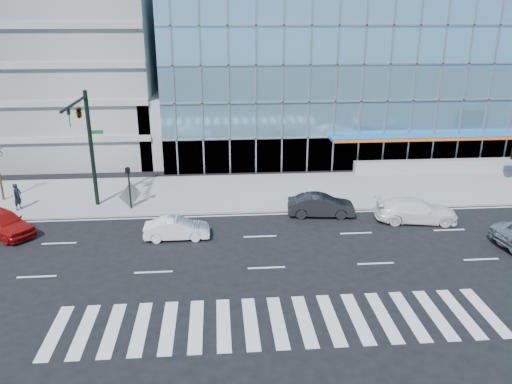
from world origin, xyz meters
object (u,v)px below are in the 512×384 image
(dark_sedan, at_px, (321,205))
(tilted_panel, at_px, (130,195))
(white_sedan, at_px, (177,229))
(ped_signal_post, at_px, (129,181))
(pedestrian, at_px, (17,197))
(traffic_signal, at_px, (83,125))
(white_suv, at_px, (416,210))
(red_sedan, at_px, (3,223))

(dark_sedan, distance_m, tilted_panel, 13.14)
(white_sedan, distance_m, tilted_panel, 6.23)
(ped_signal_post, height_order, tilted_panel, ped_signal_post)
(dark_sedan, bearing_deg, tilted_panel, 86.38)
(ped_signal_post, distance_m, pedestrian, 7.76)
(ped_signal_post, bearing_deg, white_sedan, -54.07)
(traffic_signal, height_order, white_suv, traffic_signal)
(red_sedan, height_order, pedestrian, pedestrian)
(traffic_signal, xyz_separation_m, red_sedan, (-4.69, -3.00, -5.37))
(ped_signal_post, distance_m, white_suv, 19.23)
(traffic_signal, xyz_separation_m, tilted_panel, (2.44, 0.68, -5.10))
(dark_sedan, xyz_separation_m, red_sedan, (-20.07, -1.43, 0.06))
(ped_signal_post, xyz_separation_m, red_sedan, (-7.19, -3.38, -1.34))
(traffic_signal, relative_size, pedestrian, 4.32)
(white_suv, xyz_separation_m, dark_sedan, (-6.00, 1.44, -0.03))
(white_suv, relative_size, dark_sedan, 1.18)
(white_suv, distance_m, pedestrian, 26.84)
(ped_signal_post, height_order, white_sedan, ped_signal_post)
(white_sedan, xyz_separation_m, tilted_panel, (-3.54, 5.11, 0.42))
(white_sedan, distance_m, red_sedan, 10.76)
(white_sedan, height_order, red_sedan, red_sedan)
(ped_signal_post, bearing_deg, traffic_signal, -171.48)
(traffic_signal, bearing_deg, pedestrian, 170.27)
(traffic_signal, relative_size, white_sedan, 2.04)
(ped_signal_post, bearing_deg, pedestrian, 176.17)
(traffic_signal, xyz_separation_m, ped_signal_post, (2.50, 0.37, -4.02))
(white_suv, xyz_separation_m, pedestrian, (-26.56, 3.89, 0.32))
(white_sedan, bearing_deg, tilted_panel, 34.09)
(ped_signal_post, relative_size, dark_sedan, 0.67)
(dark_sedan, xyz_separation_m, pedestrian, (-20.56, 2.46, 0.34))
(red_sedan, xyz_separation_m, pedestrian, (-0.49, 3.89, 0.28))
(red_sedan, xyz_separation_m, tilted_panel, (7.13, 3.68, 0.27))
(ped_signal_post, distance_m, tilted_panel, 1.12)
(white_suv, xyz_separation_m, tilted_panel, (-18.94, 3.68, 0.31))
(traffic_signal, bearing_deg, ped_signal_post, 8.52)
(traffic_signal, height_order, ped_signal_post, traffic_signal)
(dark_sedan, bearing_deg, pedestrian, 89.41)
(dark_sedan, height_order, tilted_panel, tilted_panel)
(traffic_signal, bearing_deg, white_sedan, -36.54)
(traffic_signal, height_order, white_sedan, traffic_signal)
(white_suv, height_order, red_sedan, red_sedan)
(white_suv, relative_size, red_sedan, 1.12)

